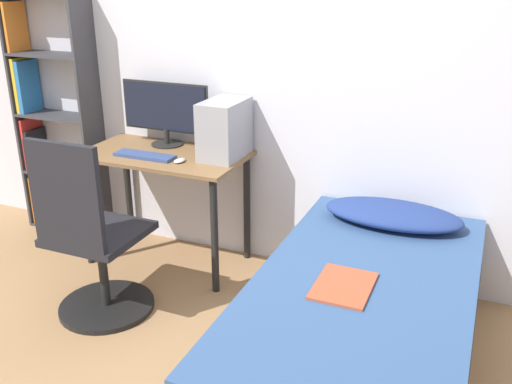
# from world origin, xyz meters

# --- Properties ---
(ground_plane) EXTENTS (14.00, 14.00, 0.00)m
(ground_plane) POSITION_xyz_m (0.00, 0.00, 0.00)
(ground_plane) COLOR #9E754C
(wall_back) EXTENTS (8.00, 0.05, 2.50)m
(wall_back) POSITION_xyz_m (0.00, 1.42, 1.25)
(wall_back) COLOR silver
(wall_back) RESTS_ON ground_plane
(desk) EXTENTS (1.01, 0.56, 0.73)m
(desk) POSITION_xyz_m (-0.36, 1.11, 0.61)
(desk) COLOR brown
(desk) RESTS_ON ground_plane
(bookshelf) EXTENTS (0.60, 0.23, 1.68)m
(bookshelf) POSITION_xyz_m (-1.38, 1.28, 0.81)
(bookshelf) COLOR #38383D
(bookshelf) RESTS_ON ground_plane
(office_chair) EXTENTS (0.53, 0.53, 1.03)m
(office_chair) POSITION_xyz_m (-0.39, 0.41, 0.40)
(office_chair) COLOR black
(office_chair) RESTS_ON ground_plane
(bed) EXTENTS (0.97, 1.84, 0.50)m
(bed) POSITION_xyz_m (1.04, 0.47, 0.25)
(bed) COLOR #4C3D2D
(bed) RESTS_ON ground_plane
(pillow) EXTENTS (0.73, 0.36, 0.11)m
(pillow) POSITION_xyz_m (1.04, 1.13, 0.56)
(pillow) COLOR navy
(pillow) RESTS_ON bed
(magazine) EXTENTS (0.24, 0.32, 0.01)m
(magazine) POSITION_xyz_m (0.97, 0.39, 0.51)
(magazine) COLOR #B24C2D
(magazine) RESTS_ON bed
(monitor) EXTENTS (0.60, 0.20, 0.40)m
(monitor) POSITION_xyz_m (-0.44, 1.28, 0.95)
(monitor) COLOR black
(monitor) RESTS_ON desk
(keyboard) EXTENTS (0.38, 0.11, 0.02)m
(keyboard) POSITION_xyz_m (-0.42, 1.00, 0.74)
(keyboard) COLOR #33477A
(keyboard) RESTS_ON desk
(pc_tower) EXTENTS (0.21, 0.35, 0.34)m
(pc_tower) POSITION_xyz_m (0.01, 1.20, 0.90)
(pc_tower) COLOR #99999E
(pc_tower) RESTS_ON desk
(mouse) EXTENTS (0.06, 0.09, 0.02)m
(mouse) POSITION_xyz_m (-0.18, 1.00, 0.74)
(mouse) COLOR silver
(mouse) RESTS_ON desk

